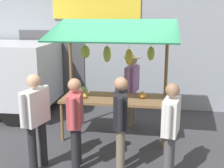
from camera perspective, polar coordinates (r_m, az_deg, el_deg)
ground_plane at (r=6.45m, az=0.44°, el=-10.22°), size 40.00×40.00×0.00m
street_backdrop at (r=8.13m, az=2.53°, el=7.22°), size 9.00×0.30×3.40m
market_stall at (r=6.03m, az=0.31°, el=3.44°), size 2.50×1.46×2.50m
vendor_with_sunhat at (r=6.79m, az=3.93°, el=-0.04°), size 0.44×0.70×1.69m
shopper_with_ponytail at (r=4.80m, az=1.73°, el=-6.69°), size 0.27×0.69×1.63m
shopper_in_grey_tee at (r=4.66m, az=11.44°, el=-7.96°), size 0.31×0.68×1.59m
shopper_with_shopping_bag at (r=5.00m, az=-14.71°, el=-5.98°), size 0.34×0.69×1.67m
shopper_in_striped_shirt at (r=4.91m, az=-7.18°, el=-6.65°), size 0.29×0.68×1.59m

